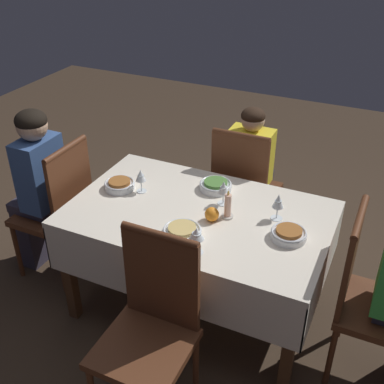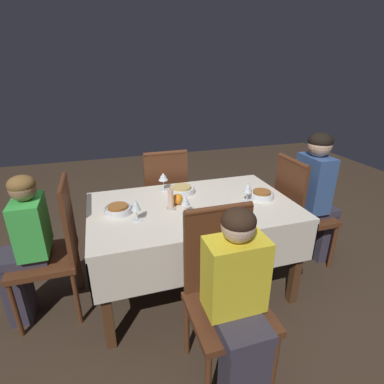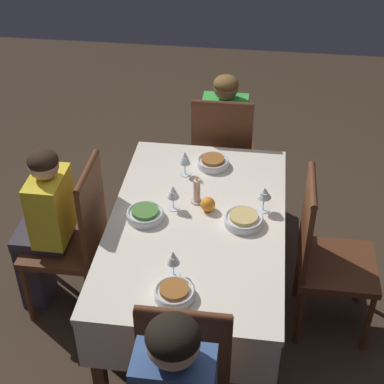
{
  "view_description": "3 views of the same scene",
  "coord_description": "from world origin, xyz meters",
  "px_view_note": "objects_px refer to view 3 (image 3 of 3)",
  "views": [
    {
      "loc": [
        0.92,
        -2.08,
        2.24
      ],
      "look_at": [
        -0.09,
        0.09,
        0.79
      ],
      "focal_mm": 45.0,
      "sensor_mm": 36.0,
      "label": 1
    },
    {
      "loc": [
        0.59,
        1.88,
        1.66
      ],
      "look_at": [
        0.01,
        0.0,
        0.83
      ],
      "focal_mm": 28.0,
      "sensor_mm": 36.0,
      "label": 2
    },
    {
      "loc": [
        -2.36,
        -0.29,
        2.69
      ],
      "look_at": [
        0.09,
        0.04,
        0.85
      ],
      "focal_mm": 55.0,
      "sensor_mm": 36.0,
      "label": 3
    }
  ],
  "objects_px": {
    "wine_glass_east": "(185,159)",
    "candle_centerpiece": "(197,192)",
    "wine_glass_south": "(264,193)",
    "wine_glass_west": "(173,258)",
    "orange_fruit": "(208,204)",
    "chair_south": "(325,252)",
    "person_child_yellow": "(44,224)",
    "bowl_east": "(213,162)",
    "wine_glass_north": "(173,193)",
    "dining_table": "(197,235)",
    "chair_north": "(75,234)",
    "chair_east": "(222,154)",
    "bowl_north": "(145,214)",
    "bowl_south": "(244,219)",
    "person_child_green": "(225,135)",
    "bowl_west": "(174,292)"
  },
  "relations": [
    {
      "from": "bowl_north",
      "to": "wine_glass_south",
      "type": "height_order",
      "value": "wine_glass_south"
    },
    {
      "from": "chair_north",
      "to": "wine_glass_north",
      "type": "height_order",
      "value": "chair_north"
    },
    {
      "from": "dining_table",
      "to": "chair_south",
      "type": "bearing_deg",
      "value": -84.58
    },
    {
      "from": "wine_glass_west",
      "to": "bowl_south",
      "type": "distance_m",
      "value": 0.52
    },
    {
      "from": "chair_east",
      "to": "bowl_south",
      "type": "xyz_separation_m",
      "value": [
        -0.96,
        -0.19,
        0.22
      ]
    },
    {
      "from": "bowl_east",
      "to": "candle_centerpiece",
      "type": "distance_m",
      "value": 0.37
    },
    {
      "from": "person_child_yellow",
      "to": "bowl_south",
      "type": "xyz_separation_m",
      "value": [
        -0.02,
        -1.11,
        0.17
      ]
    },
    {
      "from": "dining_table",
      "to": "bowl_north",
      "type": "height_order",
      "value": "bowl_north"
    },
    {
      "from": "wine_glass_south",
      "to": "wine_glass_west",
      "type": "bearing_deg",
      "value": 143.82
    },
    {
      "from": "chair_east",
      "to": "chair_south",
      "type": "xyz_separation_m",
      "value": [
        -0.9,
        -0.64,
        0.0
      ]
    },
    {
      "from": "bowl_west",
      "to": "bowl_north",
      "type": "distance_m",
      "value": 0.59
    },
    {
      "from": "bowl_west",
      "to": "bowl_north",
      "type": "xyz_separation_m",
      "value": [
        0.54,
        0.24,
        -0.0
      ]
    },
    {
      "from": "wine_glass_south",
      "to": "orange_fruit",
      "type": "bearing_deg",
      "value": 97.86
    },
    {
      "from": "chair_south",
      "to": "wine_glass_south",
      "type": "distance_m",
      "value": 0.47
    },
    {
      "from": "wine_glass_south",
      "to": "wine_glass_east",
      "type": "bearing_deg",
      "value": 58.83
    },
    {
      "from": "chair_north",
      "to": "bowl_west",
      "type": "relative_size",
      "value": 5.36
    },
    {
      "from": "chair_south",
      "to": "person_child_yellow",
      "type": "distance_m",
      "value": 1.56
    },
    {
      "from": "bowl_west",
      "to": "dining_table",
      "type": "bearing_deg",
      "value": -3.45
    },
    {
      "from": "person_child_yellow",
      "to": "orange_fruit",
      "type": "height_order",
      "value": "person_child_yellow"
    },
    {
      "from": "wine_glass_west",
      "to": "person_child_yellow",
      "type": "bearing_deg",
      "value": 61.35
    },
    {
      "from": "bowl_north",
      "to": "bowl_south",
      "type": "height_order",
      "value": "same"
    },
    {
      "from": "bowl_north",
      "to": "wine_glass_north",
      "type": "bearing_deg",
      "value": -52.58
    },
    {
      "from": "orange_fruit",
      "to": "dining_table",
      "type": "bearing_deg",
      "value": 154.43
    },
    {
      "from": "bowl_north",
      "to": "candle_centerpiece",
      "type": "xyz_separation_m",
      "value": [
        0.17,
        -0.25,
        0.04
      ]
    },
    {
      "from": "bowl_west",
      "to": "wine_glass_east",
      "type": "distance_m",
      "value": 0.97
    },
    {
      "from": "chair_east",
      "to": "bowl_north",
      "type": "xyz_separation_m",
      "value": [
        -0.98,
        0.33,
        0.22
      ]
    },
    {
      "from": "bowl_east",
      "to": "chair_south",
      "type": "bearing_deg",
      "value": -124.9
    },
    {
      "from": "chair_south",
      "to": "bowl_east",
      "type": "relative_size",
      "value": 5.25
    },
    {
      "from": "wine_glass_east",
      "to": "candle_centerpiece",
      "type": "distance_m",
      "value": 0.28
    },
    {
      "from": "chair_south",
      "to": "wine_glass_east",
      "type": "distance_m",
      "value": 0.94
    },
    {
      "from": "chair_east",
      "to": "person_child_yellow",
      "type": "relative_size",
      "value": 0.92
    },
    {
      "from": "bowl_north",
      "to": "chair_east",
      "type": "bearing_deg",
      "value": -18.42
    },
    {
      "from": "wine_glass_east",
      "to": "orange_fruit",
      "type": "xyz_separation_m",
      "value": [
        -0.32,
        -0.17,
        -0.07
      ]
    },
    {
      "from": "wine_glass_south",
      "to": "chair_north",
      "type": "bearing_deg",
      "value": 95.88
    },
    {
      "from": "bowl_east",
      "to": "wine_glass_north",
      "type": "height_order",
      "value": "wine_glass_north"
    },
    {
      "from": "dining_table",
      "to": "chair_north",
      "type": "height_order",
      "value": "chair_north"
    },
    {
      "from": "person_child_green",
      "to": "candle_centerpiece",
      "type": "relative_size",
      "value": 6.22
    },
    {
      "from": "chair_south",
      "to": "person_child_yellow",
      "type": "relative_size",
      "value": 0.92
    },
    {
      "from": "dining_table",
      "to": "bowl_east",
      "type": "relative_size",
      "value": 7.83
    },
    {
      "from": "chair_east",
      "to": "wine_glass_south",
      "type": "distance_m",
      "value": 0.93
    },
    {
      "from": "bowl_west",
      "to": "bowl_north",
      "type": "relative_size",
      "value": 0.94
    },
    {
      "from": "chair_south",
      "to": "candle_centerpiece",
      "type": "bearing_deg",
      "value": 81.96
    },
    {
      "from": "candle_centerpiece",
      "to": "wine_glass_north",
      "type": "bearing_deg",
      "value": 121.7
    },
    {
      "from": "person_child_green",
      "to": "orange_fruit",
      "type": "height_order",
      "value": "person_child_green"
    },
    {
      "from": "wine_glass_west",
      "to": "bowl_east",
      "type": "distance_m",
      "value": 0.94
    },
    {
      "from": "chair_north",
      "to": "wine_glass_west",
      "type": "height_order",
      "value": "chair_north"
    },
    {
      "from": "person_child_green",
      "to": "candle_centerpiece",
      "type": "bearing_deg",
      "value": 85.63
    },
    {
      "from": "bowl_east",
      "to": "chair_north",
      "type": "bearing_deg",
      "value": 124.26
    },
    {
      "from": "orange_fruit",
      "to": "wine_glass_east",
      "type": "bearing_deg",
      "value": 27.75
    },
    {
      "from": "chair_north",
      "to": "wine_glass_south",
      "type": "height_order",
      "value": "chair_north"
    }
  ]
}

